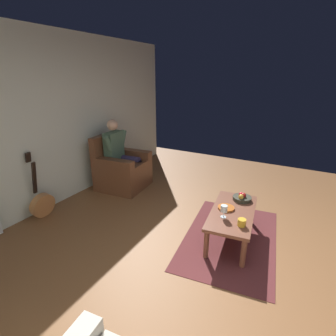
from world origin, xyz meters
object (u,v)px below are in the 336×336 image
(person_seated, at_px, (120,152))
(guitar, at_px, (42,203))
(decorative_dish, at_px, (226,208))
(candle_jar, at_px, (242,222))
(wine_glass_near, at_px, (224,209))
(armchair, at_px, (121,170))
(coffee_table, at_px, (232,215))
(fruit_bowl, at_px, (242,198))

(person_seated, bearing_deg, guitar, -18.59)
(decorative_dish, xyz_separation_m, candle_jar, (0.30, 0.27, 0.03))
(wine_glass_near, bearing_deg, person_seated, -110.72)
(armchair, xyz_separation_m, wine_glass_near, (0.83, 2.19, 0.17))
(coffee_table, height_order, wine_glass_near, wine_glass_near)
(wine_glass_near, bearing_deg, fruit_bowl, 171.13)
(armchair, xyz_separation_m, candle_jar, (0.91, 2.43, 0.10))
(person_seated, bearing_deg, fruit_bowl, 78.01)
(wine_glass_near, height_order, fruit_bowl, wine_glass_near)
(armchair, bearing_deg, fruit_bowl, 77.99)
(person_seated, xyz_separation_m, candle_jar, (0.91, 2.43, -0.23))
(decorative_dish, bearing_deg, candle_jar, 42.01)
(guitar, xyz_separation_m, wine_glass_near, (-0.60, 2.54, 0.28))
(guitar, relative_size, wine_glass_near, 6.31)
(wine_glass_near, bearing_deg, armchair, -110.77)
(person_seated, height_order, guitar, person_seated)
(wine_glass_near, bearing_deg, decorative_dish, -171.28)
(decorative_dish, bearing_deg, wine_glass_near, 8.72)
(armchair, height_order, wine_glass_near, armchair)
(person_seated, bearing_deg, coffee_table, 69.38)
(coffee_table, relative_size, wine_glass_near, 7.19)
(candle_jar, bearing_deg, coffee_table, -147.82)
(person_seated, distance_m, coffee_table, 2.37)
(decorative_dish, height_order, candle_jar, candle_jar)
(armchair, distance_m, fruit_bowl, 2.30)
(candle_jar, bearing_deg, wine_glass_near, -108.71)
(fruit_bowl, bearing_deg, coffee_table, -4.48)
(wine_glass_near, distance_m, fruit_bowl, 0.56)
(wine_glass_near, height_order, decorative_dish, wine_glass_near)
(guitar, relative_size, decorative_dish, 4.68)
(armchair, distance_m, wine_glass_near, 2.35)
(guitar, distance_m, candle_jar, 2.84)
(fruit_bowl, xyz_separation_m, decorative_dish, (0.33, -0.12, -0.02))
(decorative_dish, relative_size, candle_jar, 2.22)
(coffee_table, relative_size, fruit_bowl, 4.53)
(armchair, xyz_separation_m, guitar, (1.43, -0.35, -0.12))
(person_seated, xyz_separation_m, fruit_bowl, (0.28, 2.28, -0.24))
(armchair, height_order, person_seated, person_seated)
(candle_jar, bearing_deg, decorative_dish, -137.99)
(coffee_table, height_order, guitar, guitar)
(armchair, bearing_deg, candle_jar, 64.46)
(wine_glass_near, distance_m, decorative_dish, 0.24)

